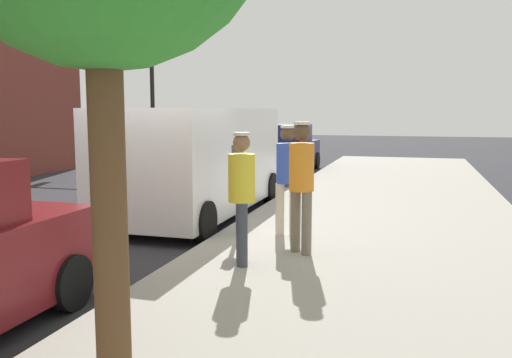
{
  "coord_description": "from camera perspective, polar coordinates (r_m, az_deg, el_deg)",
  "views": [
    {
      "loc": [
        4.01,
        -7.78,
        2.1
      ],
      "look_at": [
        1.65,
        0.23,
        1.05
      ],
      "focal_mm": 37.94,
      "sensor_mm": 36.0,
      "label": 1
    }
  ],
  "objects": [
    {
      "name": "parked_van",
      "position": [
        10.83,
        -6.24,
        2.11
      ],
      "size": [
        2.12,
        5.2,
        2.15
      ],
      "color": "white",
      "rests_on": "ground"
    },
    {
      "name": "pedestrian_in_orange",
      "position": [
        7.37,
        4.82,
        0.11
      ],
      "size": [
        0.34,
        0.34,
        1.81
      ],
      "color": "#726656",
      "rests_on": "sidewalk_slab"
    },
    {
      "name": "parking_meter_near",
      "position": [
        8.49,
        -1.94,
        0.95
      ],
      "size": [
        0.14,
        0.18,
        1.52
      ],
      "color": "gray",
      "rests_on": "sidewalk_slab"
    },
    {
      "name": "pedestrian_in_blue",
      "position": [
        8.45,
        3.3,
        0.67
      ],
      "size": [
        0.35,
        0.34,
        1.73
      ],
      "color": "beige",
      "rests_on": "sidewalk_slab"
    },
    {
      "name": "parked_sedan_ahead",
      "position": [
        18.61,
        2.8,
        2.98
      ],
      "size": [
        1.98,
        4.42,
        1.65
      ],
      "color": "navy",
      "rests_on": "ground"
    },
    {
      "name": "traffic_light_corner",
      "position": [
        21.5,
        -12.96,
        10.75
      ],
      "size": [
        2.48,
        0.42,
        5.2
      ],
      "color": "black",
      "rests_on": "ground"
    },
    {
      "name": "sidewalk_slab",
      "position": [
        8.06,
        12.36,
        -7.56
      ],
      "size": [
        5.0,
        32.0,
        0.15
      ],
      "primitive_type": "cube",
      "color": "#9E998E",
      "rests_on": "ground"
    },
    {
      "name": "pedestrian_in_yellow",
      "position": [
        6.83,
        -1.52,
        -1.11
      ],
      "size": [
        0.34,
        0.35,
        1.69
      ],
      "color": "#383D47",
      "rests_on": "sidewalk_slab"
    },
    {
      "name": "ground_plane",
      "position": [
        9.0,
        -10.62,
        -6.45
      ],
      "size": [
        80.0,
        80.0,
        0.0
      ],
      "primitive_type": "plane",
      "color": "#2D2D33"
    }
  ]
}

